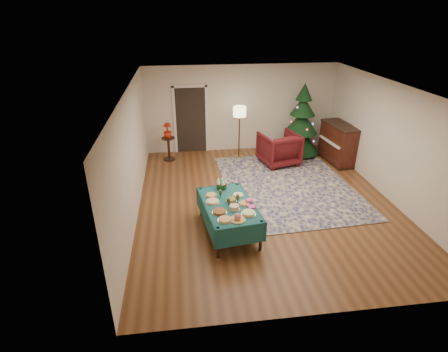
{
  "coord_description": "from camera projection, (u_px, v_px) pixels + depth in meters",
  "views": [
    {
      "loc": [
        -1.92,
        -7.15,
        4.22
      ],
      "look_at": [
        -1.03,
        -0.23,
        0.84
      ],
      "focal_mm": 28.0,
      "sensor_mm": 36.0,
      "label": 1
    }
  ],
  "objects": [
    {
      "name": "floor_lamp",
      "position": [
        240.0,
        115.0,
        10.36
      ],
      "size": [
        0.39,
        0.39,
        1.6
      ],
      "color": "#A57F3F",
      "rests_on": "ground"
    },
    {
      "name": "platter_9",
      "position": [
        211.0,
        195.0,
        7.3
      ],
      "size": [
        0.25,
        0.25,
        0.04
      ],
      "color": "silver",
      "rests_on": "buffet_table"
    },
    {
      "name": "buffet_table",
      "position": [
        229.0,
        209.0,
        7.07
      ],
      "size": [
        1.22,
        1.83,
        0.67
      ],
      "color": "black",
      "rests_on": "ground"
    },
    {
      "name": "platter_1",
      "position": [
        238.0,
        218.0,
        6.45
      ],
      "size": [
        0.3,
        0.3,
        0.14
      ],
      "color": "silver",
      "rests_on": "buffet_table"
    },
    {
      "name": "doorway",
      "position": [
        191.0,
        119.0,
        10.89
      ],
      "size": [
        1.08,
        0.04,
        2.16
      ],
      "color": "black",
      "rests_on": "ground"
    },
    {
      "name": "potted_plant",
      "position": [
        168.0,
        134.0,
        10.39
      ],
      "size": [
        0.25,
        0.45,
        0.25
      ],
      "primitive_type": "imported",
      "color": "#B8250D",
      "rests_on": "side_table"
    },
    {
      "name": "platter_7",
      "position": [
        231.0,
        200.0,
        7.08
      ],
      "size": [
        0.23,
        0.23,
        0.06
      ],
      "color": "silver",
      "rests_on": "buffet_table"
    },
    {
      "name": "goblet_1",
      "position": [
        238.0,
        198.0,
        7.05
      ],
      "size": [
        0.07,
        0.07,
        0.16
      ],
      "color": "#2D471E",
      "rests_on": "buffet_table"
    },
    {
      "name": "platter_5",
      "position": [
        245.0,
        203.0,
        7.0
      ],
      "size": [
        0.26,
        0.26,
        0.04
      ],
      "color": "silver",
      "rests_on": "buffet_table"
    },
    {
      "name": "goblet_2",
      "position": [
        228.0,
        202.0,
        6.93
      ],
      "size": [
        0.07,
        0.07,
        0.16
      ],
      "color": "#2D471E",
      "rests_on": "buffet_table"
    },
    {
      "name": "room_shell",
      "position": [
        268.0,
        149.0,
        7.86
      ],
      "size": [
        7.0,
        7.0,
        7.0
      ],
      "color": "#593319",
      "rests_on": "ground"
    },
    {
      "name": "armchair",
      "position": [
        279.0,
        147.0,
        10.25
      ],
      "size": [
        1.22,
        1.17,
        1.05
      ],
      "primitive_type": "imported",
      "rotation": [
        0.0,
        0.0,
        3.38
      ],
      "color": "#4E1014",
      "rests_on": "ground"
    },
    {
      "name": "centerpiece",
      "position": [
        222.0,
        184.0,
        7.55
      ],
      "size": [
        0.24,
        0.24,
        0.27
      ],
      "color": "#1E4C1E",
      "rests_on": "buffet_table"
    },
    {
      "name": "platter_4",
      "position": [
        234.0,
        207.0,
        6.8
      ],
      "size": [
        0.22,
        0.22,
        0.09
      ],
      "color": "silver",
      "rests_on": "buffet_table"
    },
    {
      "name": "napkin_stack",
      "position": [
        251.0,
        207.0,
        6.87
      ],
      "size": [
        0.15,
        0.15,
        0.04
      ],
      "primitive_type": "cube",
      "rotation": [
        0.0,
        0.0,
        0.13
      ],
      "color": "#F3439A",
      "rests_on": "buffet_table"
    },
    {
      "name": "platter_0",
      "position": [
        225.0,
        220.0,
        6.45
      ],
      "size": [
        0.28,
        0.28,
        0.04
      ],
      "color": "silver",
      "rests_on": "buffet_table"
    },
    {
      "name": "piano",
      "position": [
        338.0,
        144.0,
        10.38
      ],
      "size": [
        0.78,
        1.4,
        1.16
      ],
      "color": "black",
      "rests_on": "ground"
    },
    {
      "name": "platter_8",
      "position": [
        238.0,
        195.0,
        7.3
      ],
      "size": [
        0.24,
        0.24,
        0.04
      ],
      "color": "silver",
      "rests_on": "buffet_table"
    },
    {
      "name": "platter_2",
      "position": [
        248.0,
        213.0,
        6.64
      ],
      "size": [
        0.29,
        0.29,
        0.05
      ],
      "color": "silver",
      "rests_on": "buffet_table"
    },
    {
      "name": "goblet_0",
      "position": [
        220.0,
        193.0,
        7.23
      ],
      "size": [
        0.07,
        0.07,
        0.16
      ],
      "color": "#2D471E",
      "rests_on": "buffet_table"
    },
    {
      "name": "platter_6",
      "position": [
        213.0,
        201.0,
        7.05
      ],
      "size": [
        0.29,
        0.29,
        0.05
      ],
      "color": "silver",
      "rests_on": "buffet_table"
    },
    {
      "name": "platter_3",
      "position": [
        219.0,
        212.0,
        6.7
      ],
      "size": [
        0.3,
        0.3,
        0.05
      ],
      "color": "silver",
      "rests_on": "buffet_table"
    },
    {
      "name": "christmas_tree",
      "position": [
        301.0,
        124.0,
        10.71
      ],
      "size": [
        1.58,
        1.58,
        2.24
      ],
      "color": "black",
      "rests_on": "ground"
    },
    {
      "name": "rug",
      "position": [
        287.0,
        185.0,
        9.2
      ],
      "size": [
        3.43,
        4.37,
        0.02
      ],
      "primitive_type": "cube",
      "rotation": [
        0.0,
        0.0,
        0.06
      ],
      "color": "#131A4A",
      "rests_on": "ground"
    },
    {
      "name": "side_table",
      "position": [
        169.0,
        149.0,
        10.6
      ],
      "size": [
        0.4,
        0.4,
        0.71
      ],
      "color": "black",
      "rests_on": "ground"
    },
    {
      "name": "gift_box",
      "position": [
        249.0,
        201.0,
        7.01
      ],
      "size": [
        0.12,
        0.12,
        0.09
      ],
      "primitive_type": "cube",
      "rotation": [
        0.0,
        0.0,
        0.13
      ],
      "color": "#F845B6",
      "rests_on": "buffet_table"
    }
  ]
}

